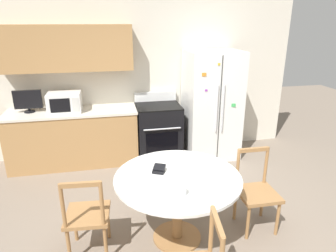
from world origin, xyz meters
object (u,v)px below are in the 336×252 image
Objects in this scene: refrigerator at (211,105)px; candle_glass at (182,191)px; dining_chair_left at (87,216)px; wallet at (159,169)px; microwave at (65,102)px; countertop_tv at (28,100)px; dining_chair_right at (256,192)px; oven_range at (159,131)px.

refrigerator is 19.03× the size of candle_glass.
wallet is (0.75, 0.16, 0.35)m from dining_chair_left.
microwave is 2.28m from wallet.
dining_chair_right is at bearing -37.83° from countertop_tv.
dining_chair_right reaches higher than candle_glass.
countertop_tv reaches higher than oven_range.
oven_range is 1.20× the size of dining_chair_right.
microwave is 1.21× the size of countertop_tv.
oven_range is 2.00m from wallet.
dining_chair_right is 1.00× the size of dining_chair_left.
oven_range is at bearing 80.22° from wallet.
refrigerator is 1.65× the size of oven_range.
refrigerator is 1.98× the size of dining_chair_left.
oven_range is at bearing -69.10° from dining_chair_right.
dining_chair_left is 0.99m from candle_glass.
dining_chair_right is (2.20, -2.07, -0.61)m from microwave.
oven_range is 11.51× the size of candle_glass.
dining_chair_right is 9.61× the size of candle_glass.
dining_chair_right is at bearing 6.79° from dining_chair_left.
dining_chair_left is at bearing -79.95° from microwave.
microwave is 0.55× the size of dining_chair_left.
dining_chair_left is at bearing -167.72° from wallet.
candle_glass is at bearing -94.98° from oven_range.
dining_chair_right is 1.09m from candle_glass.
refrigerator reaches higher than countertop_tv.
dining_chair_left is at bearing -67.32° from countertop_tv.
wallet is at bearing -4.43° from dining_chair_right.
microwave reaches higher than dining_chair_left.
wallet is at bearing 104.69° from candle_glass.
countertop_tv is at bearing 173.53° from microwave.
oven_range reaches higher than wallet.
dining_chair_right is 1.83m from dining_chair_left.
microwave is 5.24× the size of candle_glass.
microwave is at bearing 179.13° from oven_range.
refrigerator is at bearing 64.83° from candle_glass.
wallet is (1.12, -1.97, -0.27)m from microwave.
candle_glass is (1.25, -2.44, -0.25)m from microwave.
candle_glass is (0.87, -0.31, 0.36)m from dining_chair_left.
dining_chair_right is 1.14m from wallet.
oven_range is (-0.89, 0.07, -0.42)m from refrigerator.
countertop_tv is at bearing -36.94° from dining_chair_right.
candle_glass is (-0.95, -0.37, 0.36)m from dining_chair_right.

